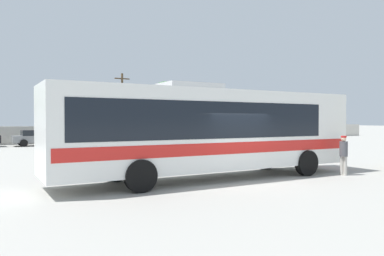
% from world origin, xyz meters
% --- Properties ---
extents(ground_plane, '(300.00, 300.00, 0.00)m').
position_xyz_m(ground_plane, '(0.00, 10.00, 0.00)').
color(ground_plane, '#A3A099').
extents(perimeter_wall, '(80.00, 0.30, 1.72)m').
position_xyz_m(perimeter_wall, '(0.00, 27.46, 0.86)').
color(perimeter_wall, beige).
rests_on(perimeter_wall, ground_plane).
extents(coach_bus_white_red, '(12.47, 3.17, 3.61)m').
position_xyz_m(coach_bus_white_red, '(-0.64, 1.13, 1.93)').
color(coach_bus_white_red, white).
rests_on(coach_bus_white_red, ground_plane).
extents(attendant_by_bus_door, '(0.40, 0.40, 1.62)m').
position_xyz_m(attendant_by_bus_door, '(4.83, -0.47, 0.92)').
color(attendant_by_bus_door, '#B7B2A8').
rests_on(attendant_by_bus_door, ground_plane).
extents(parked_car_third_grey, '(4.57, 2.26, 1.41)m').
position_xyz_m(parked_car_third_grey, '(-4.86, 24.81, 0.76)').
color(parked_car_third_grey, slate).
rests_on(parked_car_third_grey, ground_plane).
extents(parked_car_rightmost_grey, '(4.57, 2.17, 1.51)m').
position_xyz_m(parked_car_rightmost_grey, '(0.70, 24.24, 0.80)').
color(parked_car_rightmost_grey, slate).
rests_on(parked_car_rightmost_grey, ground_plane).
extents(utility_pole_near, '(1.80, 0.31, 7.66)m').
position_xyz_m(utility_pole_near, '(4.53, 30.50, 4.01)').
color(utility_pole_near, '#4C3823').
rests_on(utility_pole_near, ground_plane).
extents(roadside_tree_midleft, '(4.64, 4.64, 6.43)m').
position_xyz_m(roadside_tree_midleft, '(-0.84, 33.83, 4.45)').
color(roadside_tree_midleft, brown).
rests_on(roadside_tree_midleft, ground_plane).
extents(roadside_tree_midright, '(4.99, 4.99, 6.94)m').
position_xyz_m(roadside_tree_midright, '(9.83, 29.83, 4.81)').
color(roadside_tree_midright, brown).
rests_on(roadside_tree_midright, ground_plane).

